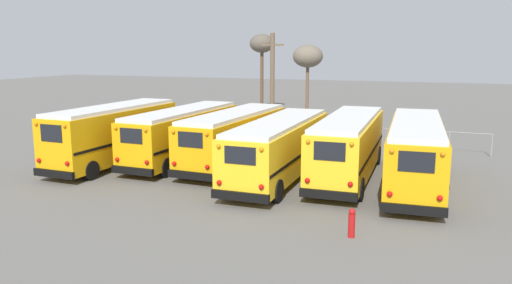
{
  "coord_description": "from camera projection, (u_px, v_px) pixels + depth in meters",
  "views": [
    {
      "loc": [
        9.03,
        -24.2,
        6.4
      ],
      "look_at": [
        0.0,
        -0.01,
        1.59
      ],
      "focal_mm": 35.0,
      "sensor_mm": 36.0,
      "label": 1
    }
  ],
  "objects": [
    {
      "name": "bare_tree_0",
      "position": [
        308.0,
        57.0,
        42.95
      ],
      "size": [
        2.59,
        2.59,
        6.78
      ],
      "color": "brown",
      "rests_on": "ground"
    },
    {
      "name": "school_bus_4",
      "position": [
        348.0,
        145.0,
        24.83
      ],
      "size": [
        2.66,
        10.17,
        3.13
      ],
      "color": "yellow",
      "rests_on": "ground"
    },
    {
      "name": "utility_pole",
      "position": [
        272.0,
        81.0,
        39.61
      ],
      "size": [
        1.8,
        0.36,
        7.66
      ],
      "color": "brown",
      "rests_on": "ground"
    },
    {
      "name": "school_bus_5",
      "position": [
        415.0,
        151.0,
        23.39
      ],
      "size": [
        2.97,
        10.9,
        3.11
      ],
      "color": "#E5A00C",
      "rests_on": "ground"
    },
    {
      "name": "school_bus_0",
      "position": [
        114.0,
        133.0,
        27.9
      ],
      "size": [
        2.72,
        9.45,
        3.31
      ],
      "color": "#E5A00C",
      "rests_on": "ground"
    },
    {
      "name": "ground_plane",
      "position": [
        256.0,
        171.0,
        26.57
      ],
      "size": [
        160.0,
        160.0,
        0.0
      ],
      "primitive_type": "plane",
      "color": "#66635E"
    },
    {
      "name": "bare_tree_1",
      "position": [
        262.0,
        46.0,
        50.13
      ],
      "size": [
        2.48,
        2.48,
        7.91
      ],
      "color": "brown",
      "rests_on": "ground"
    },
    {
      "name": "fence_line",
      "position": [
        298.0,
        130.0,
        34.01
      ],
      "size": [
        24.13,
        0.06,
        1.42
      ],
      "color": "#939399",
      "rests_on": "ground"
    },
    {
      "name": "school_bus_2",
      "position": [
        235.0,
        136.0,
        27.68
      ],
      "size": [
        2.88,
        9.9,
        3.0
      ],
      "color": "#E5A00C",
      "rests_on": "ground"
    },
    {
      "name": "school_bus_3",
      "position": [
        280.0,
        147.0,
        24.86
      ],
      "size": [
        2.59,
        10.65,
        2.96
      ],
      "color": "yellow",
      "rests_on": "ground"
    },
    {
      "name": "school_bus_1",
      "position": [
        183.0,
        133.0,
        28.73
      ],
      "size": [
        2.67,
        10.07,
        3.03
      ],
      "color": "#E5A00C",
      "rests_on": "ground"
    },
    {
      "name": "fire_hydrant",
      "position": [
        352.0,
        223.0,
        17.16
      ],
      "size": [
        0.24,
        0.24,
        1.03
      ],
      "color": "#B21414",
      "rests_on": "ground"
    }
  ]
}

